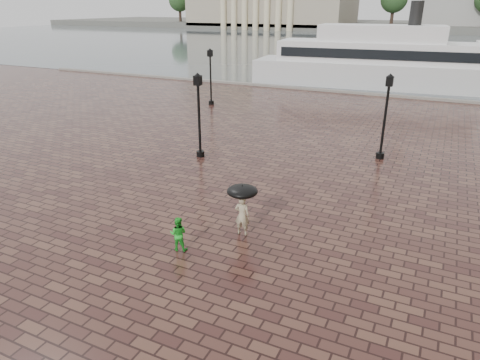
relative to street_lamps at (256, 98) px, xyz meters
The scene contains 9 objects.
ground 16.29m from the street_lamps, 71.94° to the right, with size 300.00×300.00×0.00m, color #331A17.
harbour_water 76.86m from the street_lamps, 86.27° to the left, with size 240.00×240.00×0.00m, color #485258.
quay_edge 17.56m from the street_lamps, 73.30° to the left, with size 80.00×0.60×0.30m, color slate.
far_shore 144.76m from the street_lamps, 88.02° to the left, with size 300.00×60.00×2.00m, color #4C4C47.
street_lamps is the anchor object (origin of this frame).
adult_pedestrian 13.18m from the street_lamps, 68.54° to the right, with size 0.55×0.36×1.51m, color tan.
child_pedestrian 14.57m from the street_lamps, 76.81° to the right, with size 0.59×0.46×1.22m, color green.
ferry_near 22.14m from the street_lamps, 79.61° to the left, with size 25.31×8.20×8.16m.
umbrella 13.10m from the street_lamps, 68.54° to the right, with size 1.10×1.10×1.09m.
Camera 1 is at (5.63, -9.25, 7.75)m, focal length 32.00 mm.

